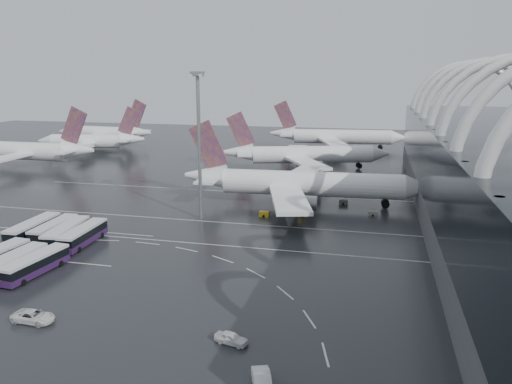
% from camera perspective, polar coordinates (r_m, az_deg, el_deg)
% --- Properties ---
extents(ground, '(420.00, 420.00, 0.00)m').
position_cam_1_polar(ground, '(95.42, -6.20, -5.49)').
color(ground, black).
rests_on(ground, ground).
extents(lane_marking_near, '(120.00, 0.25, 0.01)m').
position_cam_1_polar(lane_marking_near, '(93.64, -6.61, -5.86)').
color(lane_marking_near, silver).
rests_on(lane_marking_near, ground).
extents(lane_marking_mid, '(120.00, 0.25, 0.01)m').
position_cam_1_polar(lane_marking_mid, '(106.24, -4.03, -3.47)').
color(lane_marking_mid, silver).
rests_on(lane_marking_mid, ground).
extents(lane_marking_far, '(120.00, 0.25, 0.01)m').
position_cam_1_polar(lane_marking_far, '(132.28, -0.39, -0.08)').
color(lane_marking_far, silver).
rests_on(lane_marking_far, ground).
extents(bus_bay_line_south, '(28.00, 0.25, 0.01)m').
position_cam_1_polar(bus_bay_line_south, '(93.31, -23.77, -7.02)').
color(bus_bay_line_south, silver).
rests_on(bus_bay_line_south, ground).
extents(bus_bay_line_north, '(28.00, 0.25, 0.01)m').
position_cam_1_polar(bus_bay_line_north, '(105.68, -18.59, -4.25)').
color(bus_bay_line_north, silver).
rests_on(bus_bay_line_north, ground).
extents(airliner_main, '(59.07, 51.77, 20.01)m').
position_cam_1_polar(airliner_main, '(119.72, 4.99, 0.90)').
color(airliner_main, white).
rests_on(airliner_main, ground).
extents(airliner_gate_b, '(54.16, 48.05, 19.14)m').
position_cam_1_polar(airliner_gate_b, '(164.94, 5.46, 4.23)').
color(airliner_gate_b, white).
rests_on(airliner_gate_b, ground).
extents(airliner_gate_c, '(56.47, 51.87, 20.11)m').
position_cam_1_polar(airliner_gate_c, '(212.79, 9.00, 6.22)').
color(airliner_gate_c, white).
rests_on(airliner_gate_c, ground).
extents(jet_remote_west, '(47.24, 37.98, 20.67)m').
position_cam_1_polar(jet_remote_west, '(184.62, -24.18, 4.26)').
color(jet_remote_west, white).
rests_on(jet_remote_west, ground).
extents(jet_remote_mid, '(42.66, 34.54, 18.60)m').
position_cam_1_polar(jet_remote_mid, '(208.66, -18.12, 5.53)').
color(jet_remote_mid, white).
rests_on(jet_remote_mid, ground).
extents(jet_remote_far, '(47.28, 38.13, 20.58)m').
position_cam_1_polar(jet_remote_far, '(230.42, -16.86, 6.42)').
color(jet_remote_far, white).
rests_on(jet_remote_far, ground).
extents(bus_row_near_a, '(3.71, 13.90, 3.39)m').
position_cam_1_polar(bus_row_near_a, '(104.38, -24.12, -3.88)').
color(bus_row_near_a, '#281239').
rests_on(bus_row_near_a, ground).
extents(bus_row_near_b, '(3.47, 12.91, 3.15)m').
position_cam_1_polar(bus_row_near_b, '(102.92, -22.10, -4.00)').
color(bus_row_near_b, '#281239').
rests_on(bus_row_near_b, ground).
extents(bus_row_near_c, '(4.77, 13.99, 3.38)m').
position_cam_1_polar(bus_row_near_c, '(99.31, -20.85, -4.43)').
color(bus_row_near_c, '#281239').
rests_on(bus_row_near_c, ground).
extents(bus_row_near_d, '(3.65, 13.28, 3.24)m').
position_cam_1_polar(bus_row_near_d, '(97.41, -19.13, -4.67)').
color(bus_row_near_d, '#281239').
rests_on(bus_row_near_d, ground).
extents(bus_row_far_b, '(3.93, 13.66, 3.32)m').
position_cam_1_polar(bus_row_far_b, '(86.88, -26.26, -7.47)').
color(bus_row_far_b, '#281239').
rests_on(bus_row_far_b, ground).
extents(bus_row_far_c, '(4.07, 12.85, 3.11)m').
position_cam_1_polar(bus_row_far_c, '(85.89, -23.92, -7.55)').
color(bus_row_far_c, '#281239').
rests_on(bus_row_far_c, ground).
extents(van_curve_a, '(5.51, 2.58, 1.52)m').
position_cam_1_polar(van_curve_a, '(70.82, -24.11, -12.85)').
color(van_curve_a, white).
rests_on(van_curve_a, ground).
extents(van_curve_b, '(4.34, 2.49, 1.39)m').
position_cam_1_polar(van_curve_b, '(60.47, -2.85, -16.35)').
color(van_curve_b, white).
rests_on(van_curve_b, ground).
extents(van_curve_c, '(3.37, 5.34, 1.66)m').
position_cam_1_polar(van_curve_c, '(52.86, 0.72, -20.95)').
color(van_curve_c, white).
rests_on(van_curve_c, ground).
extents(floodlight_mast, '(2.39, 2.39, 31.19)m').
position_cam_1_polar(floodlight_mast, '(105.45, -6.56, 7.23)').
color(floodlight_mast, gray).
rests_on(floodlight_mast, ground).
extents(gse_cart_belly_a, '(2.05, 1.21, 1.12)m').
position_cam_1_polar(gse_cart_belly_a, '(110.92, 5.37, -2.48)').
color(gse_cart_belly_a, gold).
rests_on(gse_cart_belly_a, ground).
extents(gse_cart_belly_b, '(2.06, 1.22, 1.12)m').
position_cam_1_polar(gse_cart_belly_b, '(122.34, 9.96, -1.12)').
color(gse_cart_belly_b, slate).
rests_on(gse_cart_belly_b, ground).
extents(gse_cart_belly_c, '(2.19, 1.29, 1.19)m').
position_cam_1_polar(gse_cart_belly_c, '(110.00, 0.95, -2.54)').
color(gse_cart_belly_c, gold).
rests_on(gse_cart_belly_c, ground).
extents(gse_cart_belly_d, '(1.94, 1.14, 1.06)m').
position_cam_1_polar(gse_cart_belly_d, '(113.70, 13.22, -2.40)').
color(gse_cart_belly_d, slate).
rests_on(gse_cart_belly_d, ground).
extents(gse_cart_belly_e, '(1.89, 1.12, 1.03)m').
position_cam_1_polar(gse_cart_belly_e, '(124.13, 4.08, -0.77)').
color(gse_cart_belly_e, gold).
rests_on(gse_cart_belly_e, ground).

